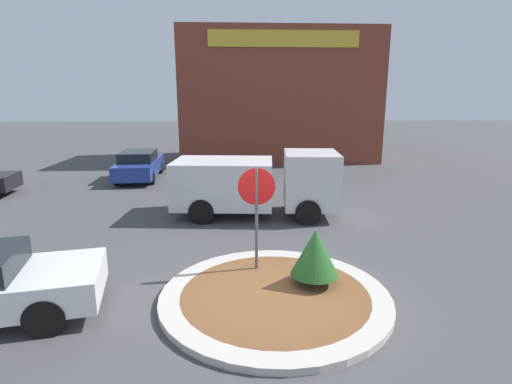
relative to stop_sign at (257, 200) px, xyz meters
The scene contains 7 objects.
ground_plane 2.15m from the stop_sign, 75.91° to the right, with size 120.00×120.00×0.00m, color #474749.
traffic_island 2.09m from the stop_sign, 75.91° to the right, with size 4.59×4.59×0.14m.
stop_sign is the anchor object (origin of this frame).
island_shrub 1.70m from the stop_sign, 35.51° to the right, with size 1.00×1.00×1.18m.
utility_truck 4.75m from the stop_sign, 87.16° to the left, with size 5.62×2.71×2.17m.
storefront_building 18.07m from the stop_sign, 82.69° to the left, with size 12.00×6.07×7.89m.
parked_sedan_blue 12.37m from the stop_sign, 114.89° to the left, with size 1.95×4.67×1.39m.
Camera 1 is at (-0.75, -7.25, 3.96)m, focal length 28.00 mm.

